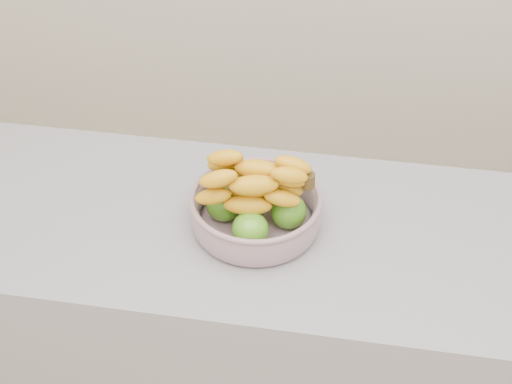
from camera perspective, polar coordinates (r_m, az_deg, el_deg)
room_shell at (r=0.74m, az=6.41°, el=14.73°), size 4.05×4.05×2.73m
counter at (r=1.99m, az=4.99°, el=-12.78°), size 2.00×0.60×0.90m
fruit_bowl at (r=1.62m, az=-0.02°, el=-1.07°), size 0.30×0.30×0.19m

